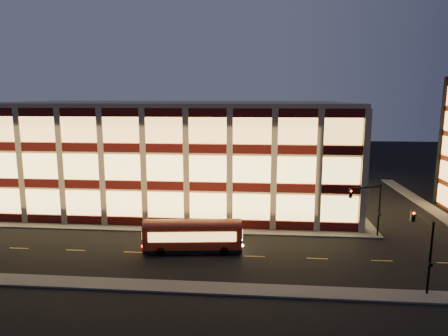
# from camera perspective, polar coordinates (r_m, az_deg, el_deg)

# --- Properties ---
(ground) EXTENTS (200.00, 200.00, 0.00)m
(ground) POSITION_cam_1_polar(r_m,az_deg,el_deg) (46.45, -8.13, -9.14)
(ground) COLOR black
(ground) RESTS_ON ground
(sidewalk_office_south) EXTENTS (54.00, 2.00, 0.15)m
(sidewalk_office_south) POSITION_cam_1_polar(r_m,az_deg,el_deg) (48.09, -11.38, -8.47)
(sidewalk_office_south) COLOR #514F4C
(sidewalk_office_south) RESTS_ON ground
(sidewalk_office_east) EXTENTS (2.00, 30.00, 0.15)m
(sidewalk_office_east) POSITION_cam_1_polar(r_m,az_deg,el_deg) (62.86, 16.61, -4.27)
(sidewalk_office_east) COLOR #514F4C
(sidewalk_office_east) RESTS_ON ground
(sidewalk_tower_west) EXTENTS (2.00, 30.00, 0.15)m
(sidewalk_tower_west) POSITION_cam_1_polar(r_m,az_deg,el_deg) (65.98, 26.03, -4.22)
(sidewalk_tower_west) COLOR #514F4C
(sidewalk_tower_west) RESTS_ON ground
(sidewalk_near) EXTENTS (100.00, 2.00, 0.15)m
(sidewalk_near) POSITION_cam_1_polar(r_m,az_deg,el_deg) (34.86, -13.15, -15.95)
(sidewalk_near) COLOR #514F4C
(sidewalk_near) RESTS_ON ground
(office_building) EXTENTS (50.45, 30.45, 14.50)m
(office_building) POSITION_cam_1_polar(r_m,az_deg,el_deg) (61.54, -7.39, 2.58)
(office_building) COLOR tan
(office_building) RESTS_ON ground
(traffic_signal_far) EXTENTS (3.79, 1.87, 6.00)m
(traffic_signal_far) POSITION_cam_1_polar(r_m,az_deg,el_deg) (45.90, 20.01, -4.53)
(traffic_signal_far) COLOR black
(traffic_signal_far) RESTS_ON ground
(traffic_signal_near) EXTENTS (0.32, 4.45, 6.00)m
(traffic_signal_near) POSITION_cam_1_polar(r_m,az_deg,el_deg) (36.05, 26.62, -8.95)
(traffic_signal_near) COLOR black
(traffic_signal_near) RESTS_ON ground
(trolley_bus) EXTENTS (9.88, 3.47, 3.28)m
(trolley_bus) POSITION_cam_1_polar(r_m,az_deg,el_deg) (40.30, -4.46, -9.37)
(trolley_bus) COLOR #9E2208
(trolley_bus) RESTS_ON ground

